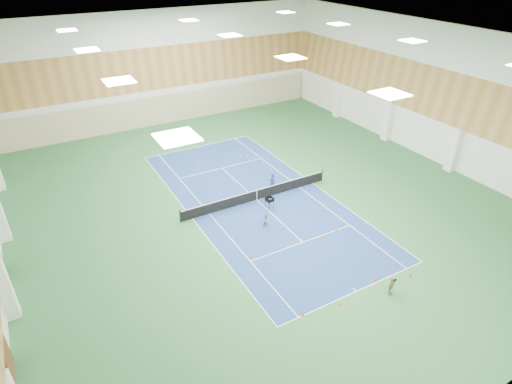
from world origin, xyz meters
TOP-DOWN VIEW (x-y plane):
  - ground at (0.00, 0.00)m, footprint 40.00×40.00m
  - room_shell at (0.00, 0.00)m, footprint 36.00×40.00m
  - wood_cladding at (0.00, 0.00)m, footprint 36.00×40.00m
  - ceiling_light_grid at (0.00, 0.00)m, footprint 21.40×25.40m
  - court_surface at (0.00, 0.00)m, footprint 10.97×23.77m
  - tennis_balls_scatter at (0.00, 0.00)m, footprint 10.57×22.77m
  - tennis_net at (0.00, 0.00)m, footprint 12.80×0.10m
  - back_curtain at (0.00, 19.75)m, footprint 35.40×0.16m
  - door_left_a at (-17.92, -8.00)m, footprint 0.08×1.80m
  - door_left_b at (-17.92, 0.00)m, footprint 0.08×1.80m
  - coach at (1.78, 0.60)m, footprint 0.70×0.55m
  - child_court at (-1.22, -3.55)m, footprint 0.56×0.46m
  - child_apron at (1.56, -12.98)m, footprint 0.77×0.51m
  - ball_cart at (0.26, -1.52)m, footprint 0.62×0.62m
  - cone_svc_a at (-3.89, -6.11)m, footprint 0.18×0.18m
  - cone_svc_b at (-0.70, -6.24)m, footprint 0.19×0.19m
  - cone_svc_c at (1.32, -6.61)m, footprint 0.19×0.19m
  - cone_svc_d at (2.90, -6.44)m, footprint 0.22×0.22m
  - cone_base_a at (-3.82, -11.84)m, footprint 0.21×0.21m
  - cone_base_b at (-1.48, -12.25)m, footprint 0.23×0.23m
  - cone_base_c at (1.60, -11.73)m, footprint 0.22×0.22m
  - cone_base_d at (3.79, -12.47)m, footprint 0.17×0.17m

SIDE VIEW (x-z plane):
  - ground at x=0.00m, z-range 0.00..0.00m
  - court_surface at x=0.00m, z-range 0.00..0.01m
  - tennis_balls_scatter at x=0.00m, z-range 0.01..0.08m
  - cone_base_d at x=3.79m, z-range 0.00..0.19m
  - cone_svc_a at x=-3.89m, z-range 0.00..0.20m
  - cone_svc_c at x=1.32m, z-range 0.00..0.21m
  - cone_svc_b at x=-0.70m, z-range 0.00..0.21m
  - cone_base_a at x=-3.82m, z-range 0.00..0.23m
  - cone_base_c at x=1.60m, z-range 0.00..0.24m
  - cone_svc_d at x=2.90m, z-range 0.00..0.24m
  - cone_base_b at x=-1.48m, z-range 0.00..0.25m
  - ball_cart at x=0.26m, z-range 0.00..0.95m
  - child_court at x=-1.22m, z-range 0.00..1.09m
  - tennis_net at x=0.00m, z-range 0.00..1.10m
  - child_apron at x=1.56m, z-range 0.00..1.22m
  - coach at x=1.78m, z-range 0.00..1.70m
  - door_left_a at x=-17.92m, z-range 0.00..2.20m
  - door_left_b at x=-17.92m, z-range 0.00..2.20m
  - back_curtain at x=0.00m, z-range 0.00..3.20m
  - room_shell at x=0.00m, z-range 0.00..12.00m
  - wood_cladding at x=0.00m, z-range 4.00..12.00m
  - ceiling_light_grid at x=0.00m, z-range 11.89..11.95m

